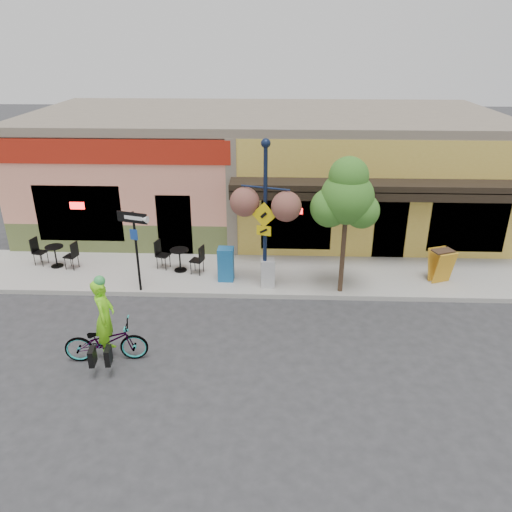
{
  "coord_description": "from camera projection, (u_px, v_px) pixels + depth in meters",
  "views": [
    {
      "loc": [
        0.44,
        -12.63,
        7.25
      ],
      "look_at": [
        -0.07,
        0.5,
        1.4
      ],
      "focal_mm": 35.0,
      "sensor_mm": 36.0,
      "label": 1
    }
  ],
  "objects": [
    {
      "name": "cafe_set_right",
      "position": [
        180.0,
        257.0,
        16.19
      ],
      "size": [
        1.79,
        1.25,
        0.98
      ],
      "primitive_type": null,
      "rotation": [
        0.0,
        0.0,
        -0.29
      ],
      "color": "black",
      "rests_on": "sidewalk"
    },
    {
      "name": "cafe_set_left",
      "position": [
        55.0,
        253.0,
        16.49
      ],
      "size": [
        1.71,
        1.13,
        0.95
      ],
      "primitive_type": null,
      "rotation": [
        0.0,
        0.0,
        -0.23
      ],
      "color": "black",
      "rests_on": "sidewalk"
    },
    {
      "name": "cyclist_rider",
      "position": [
        106.0,
        326.0,
        11.77
      ],
      "size": [
        0.54,
        0.75,
        1.91
      ],
      "primitive_type": "imported",
      "rotation": [
        0.0,
        0.0,
        1.69
      ],
      "color": "#7EF019",
      "rests_on": "ground"
    },
    {
      "name": "ground",
      "position": [
        258.0,
        307.0,
        14.5
      ],
      "size": [
        90.0,
        90.0,
        0.0
      ],
      "primitive_type": "plane",
      "color": "#2D2D30",
      "rests_on": "ground"
    },
    {
      "name": "newspaper_box_blue",
      "position": [
        226.0,
        264.0,
        15.57
      ],
      "size": [
        0.49,
        0.44,
        1.07
      ],
      "primitive_type": null,
      "rotation": [
        0.0,
        0.0,
        -0.02
      ],
      "color": "#195B96",
      "rests_on": "sidewalk"
    },
    {
      "name": "curb",
      "position": [
        258.0,
        296.0,
        14.97
      ],
      "size": [
        24.0,
        0.12,
        0.15
      ],
      "primitive_type": "cube",
      "color": "#A8A59E",
      "rests_on": "ground"
    },
    {
      "name": "sidewalk",
      "position": [
        260.0,
        274.0,
        16.29
      ],
      "size": [
        24.0,
        3.0,
        0.15
      ],
      "primitive_type": "cube",
      "color": "#9E9B93",
      "rests_on": "ground"
    },
    {
      "name": "bicycle",
      "position": [
        106.0,
        341.0,
        11.95
      ],
      "size": [
        2.05,
        0.92,
        1.04
      ],
      "primitive_type": "imported",
      "rotation": [
        0.0,
        0.0,
        1.69
      ],
      "color": "maroon",
      "rests_on": "ground"
    },
    {
      "name": "building",
      "position": [
        264.0,
        168.0,
        20.43
      ],
      "size": [
        18.2,
        8.2,
        4.5
      ],
      "primitive_type": null,
      "color": "#E28B6F",
      "rests_on": "ground"
    },
    {
      "name": "street_tree",
      "position": [
        345.0,
        226.0,
        14.27
      ],
      "size": [
        1.9,
        1.9,
        4.14
      ],
      "primitive_type": null,
      "rotation": [
        0.0,
        0.0,
        0.19
      ],
      "color": "#3D7A26",
      "rests_on": "sidewalk"
    },
    {
      "name": "one_way_sign",
      "position": [
        137.0,
        252.0,
        14.65
      ],
      "size": [
        0.98,
        0.47,
        2.5
      ],
      "primitive_type": null,
      "rotation": [
        0.0,
        0.0,
        -0.29
      ],
      "color": "black",
      "rests_on": "sidewalk"
    },
    {
      "name": "newspaper_box_grey",
      "position": [
        268.0,
        273.0,
        15.22
      ],
      "size": [
        0.44,
        0.4,
        0.88
      ],
      "primitive_type": null,
      "rotation": [
        0.0,
        0.0,
        0.08
      ],
      "color": "#BBBBBB",
      "rests_on": "sidewalk"
    },
    {
      "name": "sandwich_board",
      "position": [
        445.0,
        268.0,
        15.32
      ],
      "size": [
        0.76,
        0.66,
        1.06
      ],
      "primitive_type": null,
      "rotation": [
        0.0,
        0.0,
        0.37
      ],
      "color": "gold",
      "rests_on": "sidewalk"
    },
    {
      "name": "lamp_post",
      "position": [
        265.0,
        217.0,
        14.43
      ],
      "size": [
        1.55,
        0.98,
        4.54
      ],
      "primitive_type": null,
      "rotation": [
        0.0,
        0.0,
        -0.3
      ],
      "color": "#121D39",
      "rests_on": "sidewalk"
    }
  ]
}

